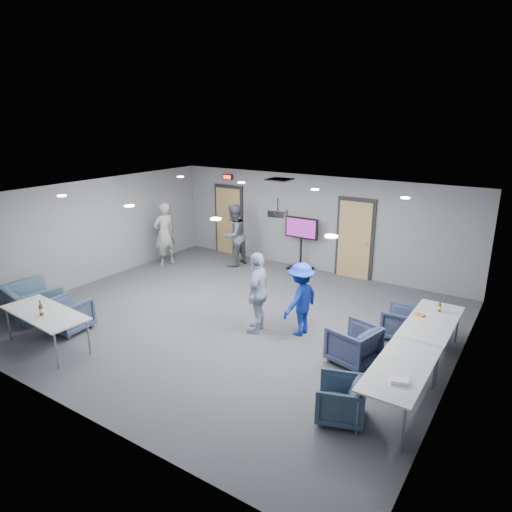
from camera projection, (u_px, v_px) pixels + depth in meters
The scene contains 29 objects.
floor at pixel (233, 318), 10.04m from camera, with size 9.00×9.00×0.00m, color #3B3D43.
ceiling at pixel (231, 196), 9.24m from camera, with size 9.00×9.00×0.00m, color white.
wall_back at pixel (316, 223), 12.85m from camera, with size 9.00×0.02×2.70m, color slate.
wall_front at pixel (67, 331), 6.44m from camera, with size 9.00×0.02×2.70m, color slate.
wall_left at pixel (94, 231), 11.99m from camera, with size 0.02×8.00×2.70m, color slate.
wall_right at pixel (460, 306), 7.30m from camera, with size 0.02×8.00×2.70m, color slate.
door_left at pixel (229, 221), 14.46m from camera, with size 1.06×0.17×2.24m.
door_right at pixel (355, 240), 12.27m from camera, with size 1.06×0.17×2.24m.
exit_sign at pixel (228, 177), 14.03m from camera, with size 0.32×0.08×0.16m.
hvac_diffuser at pixel (279, 179), 11.75m from camera, with size 0.60×0.60×0.03m, color black.
downlights at pixel (231, 197), 9.25m from camera, with size 6.18×3.78×0.02m.
person_a at pixel (164, 234), 13.32m from camera, with size 0.69×0.45×1.88m, color gray.
person_b at pixel (234, 236), 13.29m from camera, with size 0.89×0.69×1.82m, color #4F555F.
person_c at pixel (258, 292), 9.22m from camera, with size 0.99×0.41×1.69m, color #9AA6C6.
person_d at pixel (301, 299), 9.11m from camera, with size 0.98×0.56×1.51m, color #172E97.
chair_right_a at pixel (401, 323), 9.07m from camera, with size 0.68×0.70×0.64m, color #36415D.
chair_right_b at pixel (353, 344), 8.14m from camera, with size 0.76×0.79×0.71m, color #37405F.
chair_right_c at pixel (340, 400), 6.62m from camera, with size 0.67×0.69×0.63m, color #34455A.
chair_front_a at pixel (69, 314), 9.38m from camera, with size 0.75×0.77×0.70m, color #3C4C68.
chair_front_b at pixel (32, 302), 9.96m from camera, with size 1.14×1.00×0.74m, color #3B5366.
table_right_a at pixel (432, 323), 8.23m from camera, with size 0.80×1.93×0.73m.
table_right_b at pixel (401, 370), 6.71m from camera, with size 0.79×1.90×0.73m.
table_front_left at pixel (45, 314), 8.58m from camera, with size 1.97×0.94×0.73m.
bottle_front at pixel (41, 310), 8.40m from camera, with size 0.08×0.08×0.30m.
bottle_right at pixel (440, 308), 8.57m from camera, with size 0.06×0.06×0.23m.
snack_box at pixel (420, 315), 8.41m from camera, with size 0.17×0.11×0.04m, color #D46135.
wrapper at pixel (399, 381), 6.31m from camera, with size 0.24×0.16×0.05m, color white.
tv_stand at pixel (301, 240), 12.95m from camera, with size 1.00×0.48×1.53m.
projector at pixel (278, 213), 9.11m from camera, with size 0.40×0.37×0.36m.
Camera 1 is at (5.43, -7.43, 4.28)m, focal length 32.00 mm.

